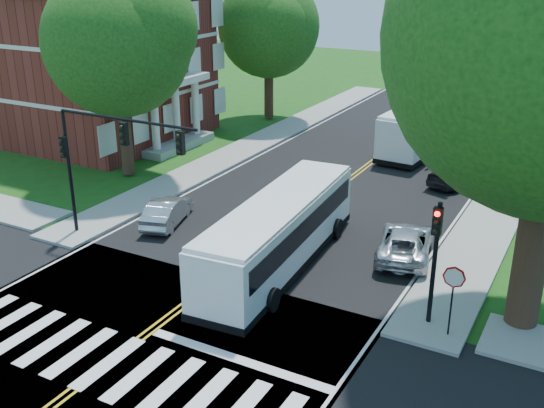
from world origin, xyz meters
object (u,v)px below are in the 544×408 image
Objects in this scene: signal_nw at (106,149)px; bus_lead at (279,232)px; hatchback at (167,211)px; suv at (405,242)px; dark_sedan at (458,174)px; signal_ne at (435,248)px; bus_follow at (428,123)px.

bus_lead is (7.42, 1.59, -2.84)m from signal_nw.
suv is (11.00, 1.95, 0.01)m from hatchback.
signal_nw is 19.39m from dark_sedan.
suv is at bearing 173.61° from hatchback.
signal_nw reaches higher than suv.
signal_nw is 0.63× the size of bus_lead.
suv is (-2.37, 4.87, -2.31)m from signal_ne.
bus_follow is (7.83, 21.78, -2.77)m from signal_nw.
hatchback is at bearing 69.09° from dark_sedan.
signal_nw is 13.20m from suv.
signal_ne is 1.02× the size of dark_sedan.
signal_ne reaches higher than suv.
bus_follow is at bearing 105.97° from signal_ne.
suv reaches higher than dark_sedan.
bus_lead is at bearing 25.47° from suv.
bus_lead is at bearing 12.10° from signal_nw.
bus_follow is 3.09× the size of hatchback.
dark_sedan is (-2.56, 15.14, -2.33)m from signal_ne.
signal_ne is 15.53m from dark_sedan.
bus_follow is 2.75× the size of dark_sedan.
dark_sedan is (11.50, 15.15, -3.74)m from signal_nw.
signal_ne is at bearing 0.05° from signal_nw.
bus_follow reaches higher than bus_lead.
bus_lead is at bearing 152.29° from hatchback.
suv is 1.08× the size of dark_sedan.
signal_ne is at bearing 120.17° from dark_sedan.
hatchback is 0.89× the size of dark_sedan.
bus_lead is 20.19m from bus_follow.
signal_ne is at bearing 162.65° from bus_lead.
hatchback is at bearing -15.22° from bus_lead.
hatchback is at bearing 73.24° from bus_follow.
signal_nw is at bearing 60.35° from hatchback.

